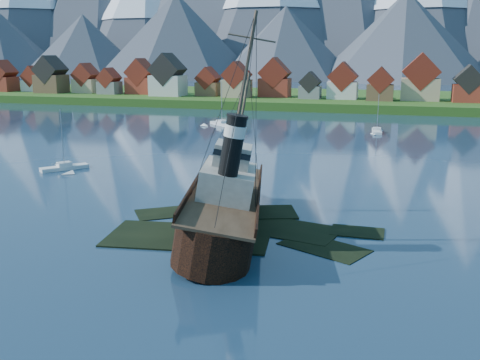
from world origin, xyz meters
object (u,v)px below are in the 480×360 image
(tugboat_wreck, at_px, (224,201))
(sailboat_f, at_px, (65,168))
(sailboat_e, at_px, (377,132))
(sailboat_c, at_px, (222,124))

(tugboat_wreck, height_order, sailboat_f, tugboat_wreck)
(tugboat_wreck, relative_size, sailboat_e, 3.15)
(sailboat_e, distance_m, sailboat_f, 80.47)
(sailboat_f, bearing_deg, sailboat_e, 89.88)
(sailboat_e, height_order, sailboat_f, sailboat_f)
(sailboat_c, relative_size, sailboat_f, 1.14)
(sailboat_e, relative_size, sailboat_f, 0.93)
(sailboat_c, xyz_separation_m, sailboat_e, (42.86, -1.76, -0.06))
(sailboat_c, bearing_deg, sailboat_f, -144.50)
(sailboat_c, distance_m, sailboat_f, 64.55)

